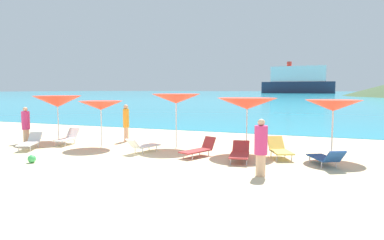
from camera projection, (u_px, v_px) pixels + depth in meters
ground_plane at (214, 135)px, 19.84m from camera, size 50.00×100.00×0.30m
ocean_water at (318, 93)px, 223.62m from camera, size 650.00×440.00×0.02m
umbrella_0 at (57, 101)px, 16.42m from camera, size 2.41×2.41×2.19m
umbrella_1 at (101, 105)px, 14.66m from camera, size 2.06×2.06×2.00m
umbrella_2 at (176, 99)px, 14.38m from camera, size 2.11×2.11×2.31m
umbrella_3 at (247, 104)px, 13.12m from camera, size 2.34×2.34×2.17m
umbrella_4 at (333, 106)px, 12.17m from camera, size 2.12×2.12×2.12m
lounge_chair_0 at (143, 145)px, 13.49m from camera, size 0.94×1.51×0.62m
lounge_chair_1 at (199, 149)px, 12.71m from camera, size 1.06×1.61×0.69m
lounge_chair_2 at (67, 138)px, 15.51m from camera, size 0.76×1.50×0.70m
lounge_chair_3 at (279, 149)px, 12.43m from camera, size 1.16×1.55×0.73m
lounge_chair_4 at (326, 158)px, 11.11m from camera, size 1.25×1.68×0.64m
lounge_chair_5 at (240, 153)px, 11.93m from camera, size 0.90×1.77×0.61m
lounge_chair_6 at (30, 142)px, 14.31m from camera, size 1.21×1.69×0.63m
beachgoer_0 at (26, 124)px, 15.85m from camera, size 0.36×0.36×1.68m
beachgoer_1 at (126, 121)px, 16.37m from camera, size 0.29×0.29×1.78m
beachgoer_2 at (261, 146)px, 9.80m from camera, size 0.38×0.38×1.66m
beach_ball at (32, 159)px, 11.62m from camera, size 0.28×0.28×0.28m
cruise_ship at (298, 81)px, 215.25m from camera, size 44.29×10.40×19.94m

